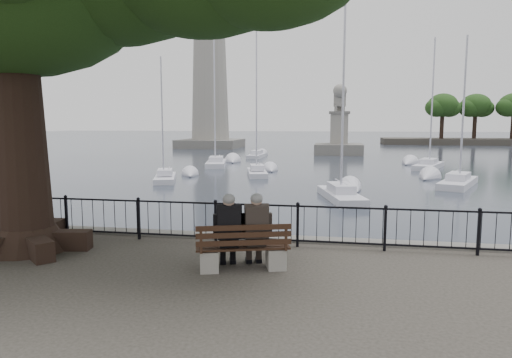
% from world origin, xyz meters
% --- Properties ---
extents(harbor, '(260.00, 260.00, 1.20)m').
position_xyz_m(harbor, '(0.00, 3.00, -0.50)').
color(harbor, '#5A5956').
rests_on(harbor, ground).
extents(railing, '(22.06, 0.06, 1.00)m').
position_xyz_m(railing, '(0.00, 2.50, 0.56)').
color(railing, black).
rests_on(railing, ground).
extents(bench, '(1.94, 1.08, 0.98)m').
position_xyz_m(bench, '(0.08, 0.58, 0.34)').
color(bench, gray).
rests_on(bench, ground).
extents(person_left, '(0.60, 0.85, 1.56)m').
position_xyz_m(person_left, '(-0.22, 0.61, 0.72)').
color(person_left, black).
rests_on(person_left, ground).
extents(person_right, '(0.60, 0.85, 1.56)m').
position_xyz_m(person_right, '(0.31, 0.77, 0.72)').
color(person_right, black).
rests_on(person_right, ground).
extents(lighthouse, '(9.31, 9.31, 28.72)m').
position_xyz_m(lighthouse, '(-18.00, 62.00, 11.03)').
color(lighthouse, '#5A5956').
rests_on(lighthouse, ground).
extents(lion_monument, '(5.87, 5.87, 8.69)m').
position_xyz_m(lion_monument, '(2.00, 49.93, 1.17)').
color(lion_monument, '#5A5956').
rests_on(lion_monument, ground).
extents(sailboat_a, '(2.73, 4.86, 8.39)m').
position_xyz_m(sailboat_a, '(-9.63, 21.10, -0.72)').
color(sailboat_a, silver).
rests_on(sailboat_a, ground).
extents(sailboat_b, '(2.37, 4.91, 10.82)m').
position_xyz_m(sailboat_b, '(-4.05, 25.47, -0.66)').
color(sailboat_b, silver).
rests_on(sailboat_b, ground).
extents(sailboat_c, '(2.63, 5.34, 10.25)m').
position_xyz_m(sailboat_c, '(2.10, 15.52, -0.69)').
color(sailboat_c, silver).
rests_on(sailboat_c, ground).
extents(sailboat_d, '(3.60, 5.74, 9.30)m').
position_xyz_m(sailboat_d, '(9.32, 21.87, -0.72)').
color(sailboat_d, silver).
rests_on(sailboat_d, ground).
extents(sailboat_e, '(2.87, 6.19, 14.35)m').
position_xyz_m(sailboat_e, '(-9.06, 32.29, -0.60)').
color(sailboat_e, silver).
rests_on(sailboat_e, ground).
extents(sailboat_g, '(3.62, 5.99, 11.21)m').
position_xyz_m(sailboat_g, '(9.66, 33.26, -0.68)').
color(sailboat_g, silver).
rests_on(sailboat_g, ground).
extents(sailboat_h, '(1.52, 5.18, 12.53)m').
position_xyz_m(sailboat_h, '(-7.17, 42.88, -0.63)').
color(sailboat_h, silver).
rests_on(sailboat_h, ground).
extents(far_shore, '(30.00, 8.60, 9.18)m').
position_xyz_m(far_shore, '(25.54, 79.46, 3.00)').
color(far_shore, '#2D2923').
rests_on(far_shore, ground).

